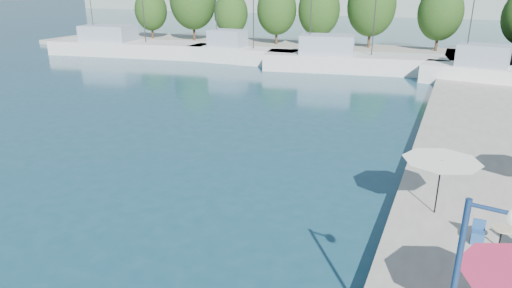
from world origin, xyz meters
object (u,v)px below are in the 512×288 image
at_px(street_lamp, 475,276).
at_px(trawler_04, 502,76).
at_px(trawler_03, 348,61).
at_px(trawler_01, 128,47).
at_px(trawler_02, 240,54).
at_px(umbrella_white, 441,167).

bearing_deg(street_lamp, trawler_04, 94.01).
height_order(trawler_03, trawler_04, same).
bearing_deg(trawler_01, street_lamp, -54.20).
relative_size(trawler_04, street_lamp, 3.01).
relative_size(trawler_01, trawler_02, 1.59).
bearing_deg(trawler_02, trawler_04, -4.88).
xyz_separation_m(umbrella_white, street_lamp, (0.88, -9.43, 1.51)).
bearing_deg(trawler_01, trawler_02, -7.18).
bearing_deg(trawler_02, trawler_03, 0.21).
bearing_deg(trawler_03, trawler_01, 170.64).
height_order(trawler_04, street_lamp, trawler_04).
xyz_separation_m(trawler_04, street_lamp, (-3.02, -38.95, 3.02)).
height_order(trawler_03, street_lamp, trawler_03).
xyz_separation_m(trawler_02, umbrella_white, (24.13, -32.23, 1.51)).
xyz_separation_m(trawler_01, trawler_03, (29.51, 0.54, 0.00)).
distance_m(trawler_02, umbrella_white, 40.29).
bearing_deg(street_lamp, umbrella_white, 103.80).
height_order(trawler_01, trawler_03, same).
xyz_separation_m(trawler_01, umbrella_white, (40.47, -31.58, 1.51)).
distance_m(trawler_02, street_lamp, 48.68).
relative_size(trawler_01, umbrella_white, 7.50).
xyz_separation_m(trawler_01, trawler_02, (16.34, 0.64, 0.00)).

